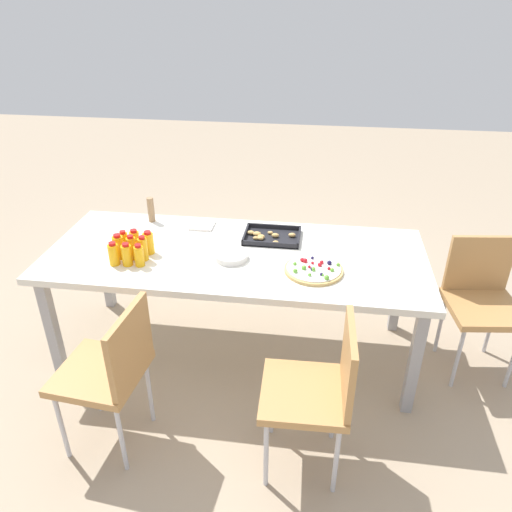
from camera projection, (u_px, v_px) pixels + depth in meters
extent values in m
plane|color=tan|center=(238.00, 349.00, 3.23)|extent=(12.00, 12.00, 0.00)
cube|color=silver|center=(236.00, 255.00, 2.89)|extent=(2.22, 0.92, 0.04)
cube|color=#99999E|center=(52.00, 329.00, 2.86)|extent=(0.06, 0.06, 0.69)
cube|color=#99999E|center=(414.00, 362.00, 2.61)|extent=(0.06, 0.06, 0.69)
cube|color=#99999E|center=(105.00, 265.00, 3.52)|extent=(0.06, 0.06, 0.69)
cube|color=#99999E|center=(398.00, 286.00, 3.27)|extent=(0.06, 0.06, 0.69)
cube|color=#B7844C|center=(304.00, 393.00, 2.27)|extent=(0.41, 0.41, 0.04)
cube|color=#B7844C|center=(348.00, 365.00, 2.16)|extent=(0.04, 0.38, 0.38)
cylinder|color=silver|center=(266.00, 455.00, 2.26)|extent=(0.02, 0.02, 0.41)
cylinder|color=silver|center=(272.00, 403.00, 2.54)|extent=(0.02, 0.02, 0.41)
cylinder|color=silver|center=(336.00, 461.00, 2.23)|extent=(0.02, 0.02, 0.41)
cylinder|color=silver|center=(334.00, 408.00, 2.51)|extent=(0.02, 0.02, 0.41)
cube|color=#B7844C|center=(100.00, 373.00, 2.39)|extent=(0.44, 0.44, 0.04)
cube|color=#B7844C|center=(130.00, 348.00, 2.26)|extent=(0.07, 0.38, 0.38)
cylinder|color=silver|center=(62.00, 427.00, 2.40)|extent=(0.02, 0.02, 0.41)
cylinder|color=silver|center=(95.00, 382.00, 2.68)|extent=(0.02, 0.02, 0.41)
cylinder|color=silver|center=(122.00, 439.00, 2.34)|extent=(0.02, 0.02, 0.41)
cylinder|color=silver|center=(150.00, 392.00, 2.61)|extent=(0.02, 0.02, 0.41)
cube|color=#B7844C|center=(484.00, 309.00, 2.86)|extent=(0.45, 0.45, 0.04)
cube|color=#B7844C|center=(479.00, 265.00, 2.93)|extent=(0.38, 0.08, 0.38)
cylinder|color=silver|center=(457.00, 359.00, 2.84)|extent=(0.02, 0.02, 0.41)
cylinder|color=silver|center=(491.00, 326.00, 3.12)|extent=(0.02, 0.02, 0.41)
cylinder|color=silver|center=(440.00, 326.00, 3.12)|extent=(0.02, 0.02, 0.41)
cylinder|color=#FAAC14|center=(114.00, 255.00, 2.73)|extent=(0.06, 0.06, 0.12)
cylinder|color=red|center=(112.00, 244.00, 2.69)|extent=(0.04, 0.04, 0.02)
cylinder|color=#FAAC14|center=(127.00, 255.00, 2.72)|extent=(0.06, 0.06, 0.12)
cylinder|color=red|center=(125.00, 245.00, 2.69)|extent=(0.04, 0.04, 0.02)
cylinder|color=#F9AC14|center=(139.00, 256.00, 2.72)|extent=(0.05, 0.05, 0.12)
cylinder|color=red|center=(138.00, 246.00, 2.68)|extent=(0.03, 0.03, 0.02)
cylinder|color=#FAAD14|center=(119.00, 247.00, 2.79)|extent=(0.06, 0.06, 0.13)
cylinder|color=red|center=(117.00, 236.00, 2.75)|extent=(0.04, 0.04, 0.02)
cylinder|color=#FAAD14|center=(132.00, 248.00, 2.78)|extent=(0.05, 0.05, 0.13)
cylinder|color=red|center=(130.00, 237.00, 2.75)|extent=(0.03, 0.03, 0.02)
cylinder|color=#F9AB14|center=(143.00, 249.00, 2.77)|extent=(0.05, 0.05, 0.13)
cylinder|color=red|center=(142.00, 238.00, 2.74)|extent=(0.03, 0.03, 0.02)
cylinder|color=#F9AF14|center=(124.00, 243.00, 2.86)|extent=(0.05, 0.05, 0.12)
cylinder|color=red|center=(123.00, 232.00, 2.83)|extent=(0.03, 0.03, 0.02)
cylinder|color=#FAAE14|center=(135.00, 243.00, 2.84)|extent=(0.06, 0.06, 0.13)
cylinder|color=red|center=(133.00, 231.00, 2.81)|extent=(0.04, 0.04, 0.02)
cylinder|color=#FAAD14|center=(149.00, 244.00, 2.84)|extent=(0.06, 0.06, 0.13)
cylinder|color=red|center=(147.00, 233.00, 2.81)|extent=(0.04, 0.04, 0.02)
cylinder|color=tan|center=(314.00, 270.00, 2.68)|extent=(0.32, 0.32, 0.02)
cylinder|color=white|center=(314.00, 268.00, 2.68)|extent=(0.30, 0.30, 0.01)
sphere|color=red|center=(305.00, 261.00, 2.73)|extent=(0.03, 0.03, 0.03)
sphere|color=#66B238|center=(327.00, 277.00, 2.57)|extent=(0.03, 0.03, 0.03)
sphere|color=#66B238|center=(322.00, 275.00, 2.60)|extent=(0.02, 0.02, 0.02)
sphere|color=red|center=(302.00, 260.00, 2.74)|extent=(0.02, 0.02, 0.02)
sphere|color=#1E1947|center=(329.00, 263.00, 2.70)|extent=(0.03, 0.03, 0.03)
sphere|color=#66B238|center=(310.00, 275.00, 2.60)|extent=(0.02, 0.02, 0.02)
sphere|color=red|center=(322.00, 262.00, 2.71)|extent=(0.02, 0.02, 0.02)
sphere|color=red|center=(313.00, 263.00, 2.71)|extent=(0.02, 0.02, 0.02)
sphere|color=#66B238|center=(313.00, 269.00, 2.65)|extent=(0.02, 0.02, 0.02)
sphere|color=#66B238|center=(295.00, 271.00, 2.63)|extent=(0.03, 0.03, 0.03)
sphere|color=red|center=(320.00, 265.00, 2.69)|extent=(0.02, 0.02, 0.02)
sphere|color=#66B238|center=(338.00, 265.00, 2.69)|extent=(0.02, 0.02, 0.02)
sphere|color=red|center=(329.00, 268.00, 2.66)|extent=(0.02, 0.02, 0.02)
sphere|color=#66B238|center=(295.00, 264.00, 2.70)|extent=(0.02, 0.02, 0.02)
sphere|color=red|center=(309.00, 267.00, 2.67)|extent=(0.02, 0.02, 0.02)
sphere|color=#1E1947|center=(322.00, 274.00, 2.60)|extent=(0.02, 0.02, 0.02)
sphere|color=#66B238|center=(304.00, 268.00, 2.66)|extent=(0.03, 0.03, 0.03)
sphere|color=#1E1947|center=(312.00, 258.00, 2.76)|extent=(0.02, 0.02, 0.02)
sphere|color=#1E1947|center=(312.00, 269.00, 2.65)|extent=(0.02, 0.02, 0.02)
sphere|color=#66B238|center=(332.00, 270.00, 2.64)|extent=(0.02, 0.02, 0.02)
cube|color=black|center=(272.00, 238.00, 3.04)|extent=(0.35, 0.26, 0.01)
cube|color=black|center=(270.00, 245.00, 2.93)|extent=(0.35, 0.01, 0.03)
cube|color=black|center=(274.00, 227.00, 3.14)|extent=(0.35, 0.01, 0.03)
cube|color=black|center=(246.00, 234.00, 3.05)|extent=(0.01, 0.26, 0.03)
cube|color=black|center=(299.00, 237.00, 3.01)|extent=(0.01, 0.26, 0.03)
ellipsoid|color=tan|center=(261.00, 237.00, 3.01)|extent=(0.05, 0.03, 0.03)
ellipsoid|color=tan|center=(292.00, 235.00, 3.03)|extent=(0.05, 0.03, 0.03)
ellipsoid|color=tan|center=(256.00, 238.00, 3.00)|extent=(0.04, 0.03, 0.02)
ellipsoid|color=tan|center=(260.00, 238.00, 3.00)|extent=(0.04, 0.03, 0.02)
ellipsoid|color=tan|center=(251.00, 233.00, 3.06)|extent=(0.04, 0.03, 0.03)
ellipsoid|color=tan|center=(270.00, 233.00, 3.07)|extent=(0.03, 0.02, 0.02)
ellipsoid|color=tan|center=(257.00, 234.00, 3.04)|extent=(0.05, 0.04, 0.03)
ellipsoid|color=tan|center=(276.00, 242.00, 2.95)|extent=(0.04, 0.03, 0.02)
ellipsoid|color=tan|center=(275.00, 235.00, 3.03)|extent=(0.05, 0.03, 0.03)
cylinder|color=silver|center=(231.00, 259.00, 2.81)|extent=(0.19, 0.19, 0.00)
cylinder|color=silver|center=(231.00, 258.00, 2.81)|extent=(0.19, 0.19, 0.00)
cylinder|color=silver|center=(231.00, 257.00, 2.80)|extent=(0.19, 0.19, 0.00)
cylinder|color=silver|center=(231.00, 256.00, 2.80)|extent=(0.19, 0.19, 0.00)
cylinder|color=silver|center=(231.00, 255.00, 2.80)|extent=(0.19, 0.19, 0.00)
cylinder|color=silver|center=(231.00, 255.00, 2.80)|extent=(0.19, 0.19, 0.00)
cylinder|color=silver|center=(231.00, 254.00, 2.79)|extent=(0.19, 0.19, 0.00)
cube|color=white|center=(202.00, 225.00, 3.19)|extent=(0.15, 0.15, 0.02)
cylinder|color=#9E7A56|center=(151.00, 210.00, 3.22)|extent=(0.04, 0.04, 0.17)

